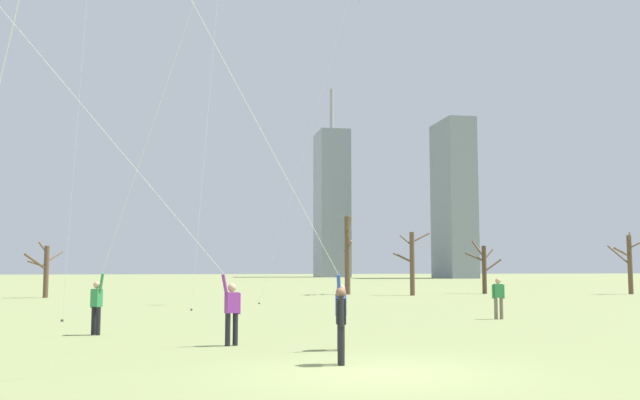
{
  "coord_description": "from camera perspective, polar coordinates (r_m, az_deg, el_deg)",
  "views": [
    {
      "loc": [
        -3.65,
        -13.56,
        2.05
      ],
      "look_at": [
        0.0,
        6.0,
        3.95
      ],
      "focal_mm": 39.58,
      "sensor_mm": 36.0,
      "label": 1
    }
  ],
  "objects": [
    {
      "name": "bare_tree_left_of_center",
      "position": [
        51.4,
        -21.35,
        -5.22
      ],
      "size": [
        2.16,
        2.27,
        3.8
      ],
      "color": "brown",
      "rests_on": "ground"
    },
    {
      "name": "bare_tree_leftmost",
      "position": [
        59.26,
        23.71,
        -4.63
      ],
      "size": [
        2.22,
        2.2,
        4.68
      ],
      "color": "brown",
      "rests_on": "ground"
    },
    {
      "name": "skyline_short_annex",
      "position": [
        150.75,
        0.96,
        -0.3
      ],
      "size": [
        6.35,
        9.79,
        40.68
      ],
      "color": "gray",
      "rests_on": "ground"
    },
    {
      "name": "skyline_squat_block",
      "position": [
        137.14,
        10.75,
        0.07
      ],
      "size": [
        5.34,
        11.35,
        30.09
      ],
      "color": "gray",
      "rests_on": "ground"
    },
    {
      "name": "bare_tree_far_right_edge",
      "position": [
        53.71,
        2.24,
        -4.24
      ],
      "size": [
        0.57,
        3.38,
        5.92
      ],
      "color": "brown",
      "rests_on": "ground"
    },
    {
      "name": "bystander_far_off_by_trees",
      "position": [
        29.09,
        14.23,
        -7.55
      ],
      "size": [
        0.51,
        0.25,
        1.62
      ],
      "color": "#726656",
      "rests_on": "ground"
    },
    {
      "name": "ground_plane",
      "position": [
        14.19,
        4.58,
        -13.74
      ],
      "size": [
        400.0,
        400.0,
        0.0
      ],
      "primitive_type": "plane",
      "color": "#848E56"
    },
    {
      "name": "bare_tree_center",
      "position": [
        56.63,
        13.1,
        -5.25
      ],
      "size": [
        3.11,
        1.7,
        4.17
      ],
      "color": "#4C3828",
      "rests_on": "ground"
    },
    {
      "name": "bystander_watching_nearby",
      "position": [
        15.14,
        1.71,
        -9.79
      ],
      "size": [
        0.25,
        0.5,
        1.62
      ],
      "color": "black",
      "rests_on": "ground"
    },
    {
      "name": "kite_flyer_midfield_left_purple",
      "position": [
        21.96,
        -14.51,
        1.64
      ],
      "size": [
        5.23,
        3.75,
        15.86
      ],
      "color": "black",
      "rests_on": "ground"
    },
    {
      "name": "kite_flyer_foreground_right_pink",
      "position": [
        18.15,
        -10.95,
        -4.04
      ],
      "size": [
        11.69,
        6.23,
        14.69
      ],
      "color": "black",
      "rests_on": "ground"
    },
    {
      "name": "kite_flyer_far_back_white",
      "position": [
        16.6,
        -0.69,
        -4.47
      ],
      "size": [
        8.68,
        9.02,
        13.78
      ],
      "color": "#726656",
      "rests_on": "ground"
    },
    {
      "name": "bare_tree_right_of_center",
      "position": [
        52.23,
        7.43,
        -4.98
      ],
      "size": [
        2.86,
        0.91,
        4.63
      ],
      "color": "brown",
      "rests_on": "ground"
    }
  ]
}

